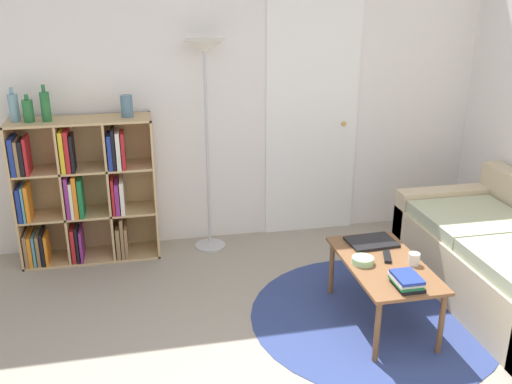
# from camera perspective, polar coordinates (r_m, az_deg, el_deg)

# --- Properties ---
(wall_back) EXTENTS (7.13, 0.11, 2.60)m
(wall_back) POSITION_cam_1_polar(r_m,az_deg,el_deg) (4.87, -0.73, 9.94)
(wall_back) COLOR silver
(wall_back) RESTS_ON ground_plane
(rug) EXTENTS (1.69, 1.69, 0.01)m
(rug) POSITION_cam_1_polar(r_m,az_deg,el_deg) (4.09, 11.63, -12.03)
(rug) COLOR navy
(rug) RESTS_ON ground_plane
(bookshelf) EXTENTS (1.09, 0.34, 1.17)m
(bookshelf) POSITION_cam_1_polar(r_m,az_deg,el_deg) (4.80, -17.11, -0.07)
(bookshelf) COLOR tan
(bookshelf) RESTS_ON ground_plane
(floor_lamp) EXTENTS (0.33, 0.33, 1.75)m
(floor_lamp) POSITION_cam_1_polar(r_m,az_deg,el_deg) (4.56, -5.14, 11.91)
(floor_lamp) COLOR #B7B7BC
(floor_lamp) RESTS_ON ground_plane
(coffee_table) EXTENTS (0.50, 0.91, 0.44)m
(coffee_table) POSITION_cam_1_polar(r_m,az_deg,el_deg) (3.87, 12.64, -7.53)
(coffee_table) COLOR brown
(coffee_table) RESTS_ON ground_plane
(laptop) EXTENTS (0.34, 0.26, 0.02)m
(laptop) POSITION_cam_1_polar(r_m,az_deg,el_deg) (4.09, 11.47, -4.91)
(laptop) COLOR black
(laptop) RESTS_ON coffee_table
(bowl) EXTENTS (0.14, 0.14, 0.04)m
(bowl) POSITION_cam_1_polar(r_m,az_deg,el_deg) (3.80, 10.62, -6.74)
(bowl) COLOR #9ED193
(bowl) RESTS_ON coffee_table
(book_stack_on_table) EXTENTS (0.16, 0.21, 0.08)m
(book_stack_on_table) POSITION_cam_1_polar(r_m,az_deg,el_deg) (3.58, 14.83, -8.58)
(book_stack_on_table) COLOR black
(book_stack_on_table) RESTS_ON coffee_table
(cup) EXTENTS (0.07, 0.07, 0.08)m
(cup) POSITION_cam_1_polar(r_m,az_deg,el_deg) (3.85, 15.52, -6.46)
(cup) COLOR white
(cup) RESTS_ON coffee_table
(remote) EXTENTS (0.10, 0.17, 0.02)m
(remote) POSITION_cam_1_polar(r_m,az_deg,el_deg) (3.91, 12.98, -6.32)
(remote) COLOR black
(remote) RESTS_ON coffee_table
(bottle_left) EXTENTS (0.08, 0.08, 0.26)m
(bottle_left) POSITION_cam_1_polar(r_m,az_deg,el_deg) (4.69, -23.07, 7.80)
(bottle_left) COLOR #6B93A3
(bottle_left) RESTS_ON bookshelf
(bottle_middle) EXTENTS (0.08, 0.08, 0.21)m
(bottle_middle) POSITION_cam_1_polar(r_m,az_deg,el_deg) (4.63, -21.83, 7.56)
(bottle_middle) COLOR #236633
(bottle_middle) RESTS_ON bookshelf
(bottle_right) EXTENTS (0.07, 0.07, 0.28)m
(bottle_right) POSITION_cam_1_polar(r_m,az_deg,el_deg) (4.60, -20.31, 8.06)
(bottle_right) COLOR #236633
(bottle_right) RESTS_ON bookshelf
(vase_on_shelf) EXTENTS (0.09, 0.09, 0.17)m
(vase_on_shelf) POSITION_cam_1_polar(r_m,az_deg,el_deg) (4.58, -12.80, 8.37)
(vase_on_shelf) COLOR slate
(vase_on_shelf) RESTS_ON bookshelf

